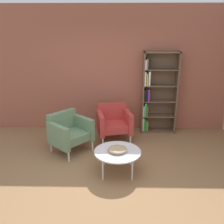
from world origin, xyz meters
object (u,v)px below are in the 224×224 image
(armchair_corner_red, at_px, (114,122))
(coffee_table_low, at_px, (118,153))
(bookshelf_tall, at_px, (156,93))
(decorative_bowl, at_px, (118,149))
(armchair_by_bookshelf, at_px, (69,131))

(armchair_corner_red, bearing_deg, coffee_table_low, -97.89)
(bookshelf_tall, distance_m, decorative_bowl, 2.12)
(coffee_table_low, xyz_separation_m, decorative_bowl, (0.00, 0.00, 0.06))
(armchair_corner_red, relative_size, armchair_by_bookshelf, 0.87)
(coffee_table_low, distance_m, decorative_bowl, 0.06)
(decorative_bowl, bearing_deg, coffee_table_low, -104.04)
(decorative_bowl, height_order, armchair_by_bookshelf, armchair_by_bookshelf)
(bookshelf_tall, bearing_deg, coffee_table_low, -115.71)
(bookshelf_tall, bearing_deg, armchair_corner_red, -153.15)
(bookshelf_tall, xyz_separation_m, armchair_by_bookshelf, (-1.87, -1.07, -0.53))
(decorative_bowl, distance_m, armchair_by_bookshelf, 1.26)
(coffee_table_low, relative_size, armchair_by_bookshelf, 0.84)
(coffee_table_low, relative_size, armchair_corner_red, 0.97)
(bookshelf_tall, distance_m, coffee_table_low, 2.14)
(bookshelf_tall, xyz_separation_m, decorative_bowl, (-0.89, -1.86, -0.51))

